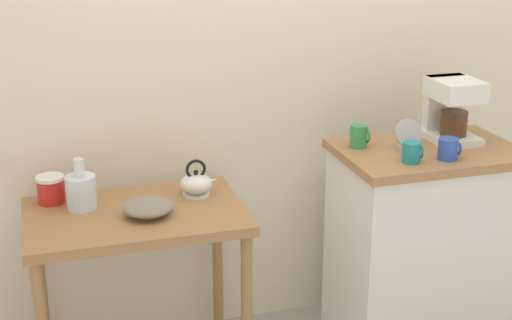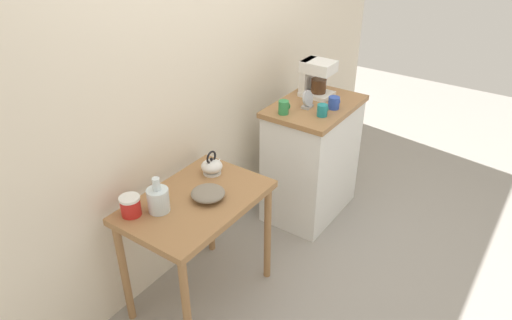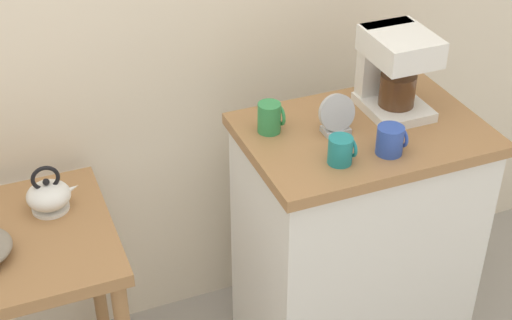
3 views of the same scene
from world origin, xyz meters
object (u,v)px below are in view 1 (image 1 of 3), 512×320
object	(u,v)px
mug_tall_green	(359,136)
table_clock	(408,136)
canister_enamel	(51,189)
glass_carafe_vase	(81,191)
teakettle	(197,184)
mug_blue	(449,149)
mug_dark_teal	(412,152)
bowl_stoneware	(148,207)
coffee_maker	(451,107)

from	to	relation	value
mug_tall_green	table_clock	size ratio (longest dim) A/B	0.75
canister_enamel	glass_carafe_vase	bearing A→B (deg)	-40.42
teakettle	mug_blue	world-z (taller)	mug_blue
mug_dark_teal	teakettle	bearing A→B (deg)	157.56
bowl_stoneware	teakettle	size ratio (longest dim) A/B	1.20
mug_blue	mug_dark_teal	xyz separation A→B (m)	(-0.15, 0.01, -0.00)
bowl_stoneware	coffee_maker	size ratio (longest dim) A/B	0.72
mug_dark_teal	table_clock	xyz separation A→B (m)	(0.06, 0.15, 0.02)
glass_carafe_vase	mug_blue	bearing A→B (deg)	-13.02
mug_tall_green	table_clock	world-z (taller)	table_clock
mug_blue	mug_tall_green	bearing A→B (deg)	138.70
canister_enamel	mug_blue	xyz separation A→B (m)	(1.48, -0.41, 0.16)
bowl_stoneware	coffee_maker	xyz separation A→B (m)	(1.27, 0.05, 0.28)
canister_enamel	mug_dark_teal	distance (m)	1.39
mug_blue	mug_dark_teal	distance (m)	0.15
mug_blue	glass_carafe_vase	bearing A→B (deg)	166.98
coffee_maker	table_clock	distance (m)	0.25
bowl_stoneware	mug_dark_teal	distance (m)	1.02
glass_carafe_vase	canister_enamel	size ratio (longest dim) A/B	1.84
coffee_maker	table_clock	world-z (taller)	coffee_maker
canister_enamel	mug_dark_teal	xyz separation A→B (m)	(1.33, -0.40, 0.15)
mug_dark_teal	mug_tall_green	size ratio (longest dim) A/B	0.87
mug_blue	mug_tall_green	distance (m)	0.36
canister_enamel	mug_dark_teal	world-z (taller)	mug_dark_teal
canister_enamel	table_clock	distance (m)	1.42
canister_enamel	mug_tall_green	bearing A→B (deg)	-8.16
bowl_stoneware	canister_enamel	distance (m)	0.41
glass_carafe_vase	mug_dark_teal	xyz separation A→B (m)	(1.22, -0.31, 0.14)
teakettle	coffee_maker	world-z (taller)	coffee_maker
bowl_stoneware	table_clock	size ratio (longest dim) A/B	1.51
mug_blue	coffee_maker	bearing A→B (deg)	59.50
mug_dark_teal	mug_tall_green	bearing A→B (deg)	117.11
table_clock	canister_enamel	bearing A→B (deg)	169.71
glass_carafe_vase	mug_dark_teal	distance (m)	1.26
mug_blue	table_clock	xyz separation A→B (m)	(-0.09, 0.16, 0.01)
coffee_maker	mug_tall_green	xyz separation A→B (m)	(-0.40, 0.01, -0.10)
coffee_maker	mug_tall_green	world-z (taller)	coffee_maker
bowl_stoneware	glass_carafe_vase	size ratio (longest dim) A/B	0.94
canister_enamel	mug_blue	bearing A→B (deg)	-15.48
glass_carafe_vase	mug_dark_teal	size ratio (longest dim) A/B	2.50
mug_blue	table_clock	world-z (taller)	table_clock
teakettle	mug_blue	bearing A→B (deg)	-19.47
bowl_stoneware	mug_blue	bearing A→B (deg)	-8.76
bowl_stoneware	glass_carafe_vase	world-z (taller)	glass_carafe_vase
teakettle	mug_tall_green	distance (m)	0.68
canister_enamel	table_clock	size ratio (longest dim) A/B	0.88
glass_carafe_vase	mug_tall_green	xyz separation A→B (m)	(1.10, -0.08, 0.14)
table_clock	glass_carafe_vase	bearing A→B (deg)	172.90
glass_carafe_vase	bowl_stoneware	bearing A→B (deg)	-31.43
bowl_stoneware	mug_tall_green	xyz separation A→B (m)	(0.87, 0.06, 0.18)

